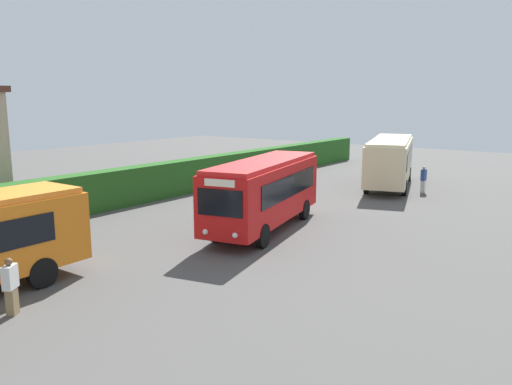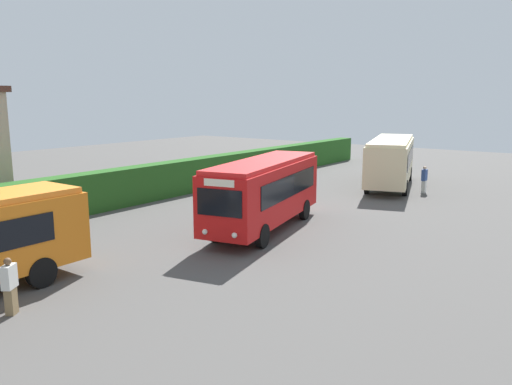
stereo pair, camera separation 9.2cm
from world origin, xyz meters
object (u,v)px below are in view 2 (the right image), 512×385
at_px(person_left, 10,285).
at_px(bus_cream, 391,159).
at_px(bus_red, 264,190).
at_px(person_center, 424,179).

bearing_deg(person_left, bus_cream, -124.56).
distance_m(bus_red, bus_cream, 14.66).
distance_m(person_left, person_center, 25.86).
xyz_separation_m(bus_red, person_left, (-11.96, 0.27, -1.00)).
bearing_deg(bus_red, person_left, -13.93).
distance_m(bus_red, person_left, 12.01).
relative_size(bus_cream, person_center, 5.92).
xyz_separation_m(bus_cream, person_center, (-0.95, -2.67, -0.98)).
bearing_deg(person_center, person_left, 82.14).
bearing_deg(person_center, bus_cream, -20.43).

